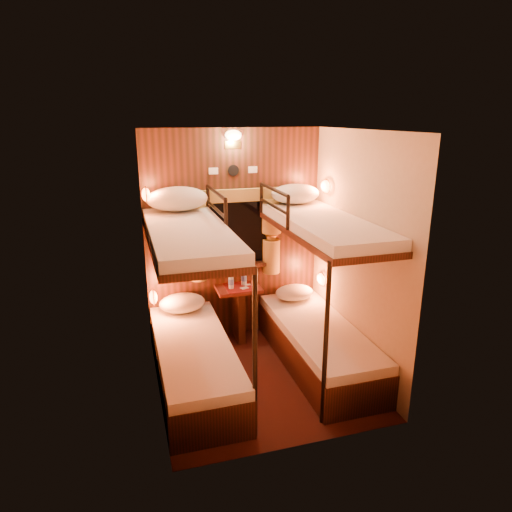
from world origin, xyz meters
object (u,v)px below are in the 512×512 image
object	(u,v)px
table	(239,306)
bunk_left	(193,332)
bottle_left	(231,281)
bottle_right	(244,277)
bunk_right	(319,315)

from	to	relation	value
table	bunk_left	bearing A→B (deg)	-129.67
bunk_left	table	bearing A→B (deg)	50.33
bunk_left	bottle_left	world-z (taller)	bunk_left
bottle_left	bottle_right	distance (m)	0.18
bunk_left	bunk_right	bearing A→B (deg)	0.00
bottle_left	bunk_right	bearing A→B (deg)	-46.14
table	bottle_left	bearing A→B (deg)	-171.02
table	bottle_right	bearing A→B (deg)	34.89
bunk_right	bottle_right	distance (m)	1.03
table	bottle_left	world-z (taller)	bottle_left
bunk_left	table	distance (m)	1.02
bottle_right	bunk_left	bearing A→B (deg)	-131.02
bunk_left	bottle_right	xyz separation A→B (m)	(0.73, 0.84, 0.19)
bunk_right	bottle_left	world-z (taller)	bunk_right
bunk_right	bottle_left	bearing A→B (deg)	133.86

